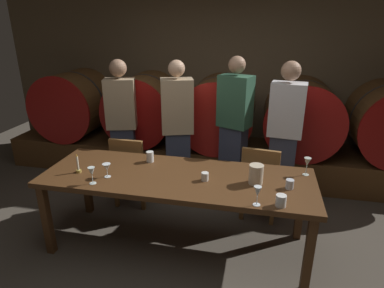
% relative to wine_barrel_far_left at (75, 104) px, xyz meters
% --- Properties ---
extents(ground_plane, '(8.97, 8.97, 0.00)m').
position_rel_wine_barrel_far_left_xyz_m(ground_plane, '(2.22, -2.05, -0.92)').
color(ground_plane, '#4C443A').
extents(back_wall, '(6.90, 0.24, 2.92)m').
position_rel_wine_barrel_far_left_xyz_m(back_wall, '(2.22, 0.55, 0.53)').
color(back_wall, brown).
rests_on(back_wall, ground).
extents(barrel_shelf, '(6.21, 0.90, 0.44)m').
position_rel_wine_barrel_far_left_xyz_m(barrel_shelf, '(2.22, 0.00, -0.71)').
color(barrel_shelf, brown).
rests_on(barrel_shelf, ground).
extents(wine_barrel_far_left, '(0.99, 0.93, 0.99)m').
position_rel_wine_barrel_far_left_xyz_m(wine_barrel_far_left, '(0.00, 0.00, 0.00)').
color(wine_barrel_far_left, brown).
rests_on(wine_barrel_far_left, barrel_shelf).
extents(wine_barrel_left, '(0.99, 0.93, 0.99)m').
position_rel_wine_barrel_far_left_xyz_m(wine_barrel_left, '(1.14, 0.00, 0.00)').
color(wine_barrel_left, brown).
rests_on(wine_barrel_left, barrel_shelf).
extents(wine_barrel_center, '(0.99, 0.93, 0.99)m').
position_rel_wine_barrel_far_left_xyz_m(wine_barrel_center, '(2.23, 0.00, 0.00)').
color(wine_barrel_center, brown).
rests_on(wine_barrel_center, barrel_shelf).
extents(wine_barrel_right, '(0.99, 0.93, 0.99)m').
position_rel_wine_barrel_far_left_xyz_m(wine_barrel_right, '(3.35, 0.00, 0.00)').
color(wine_barrel_right, brown).
rests_on(wine_barrel_right, barrel_shelf).
extents(dining_table, '(2.53, 0.87, 0.78)m').
position_rel_wine_barrel_far_left_xyz_m(dining_table, '(2.09, -1.77, -0.22)').
color(dining_table, '#4C2D16').
rests_on(dining_table, ground).
extents(chair_left, '(0.40, 0.40, 0.88)m').
position_rel_wine_barrel_far_left_xyz_m(chair_left, '(1.35, -1.12, -0.44)').
color(chair_left, brown).
rests_on(chair_left, ground).
extents(chair_right, '(0.45, 0.45, 0.88)m').
position_rel_wine_barrel_far_left_xyz_m(chair_right, '(2.86, -1.10, -0.44)').
color(chair_right, brown).
rests_on(chair_right, ground).
extents(guest_far_left, '(0.43, 0.33, 1.69)m').
position_rel_wine_barrel_far_left_xyz_m(guest_far_left, '(1.04, -0.60, -0.06)').
color(guest_far_left, '#33384C').
rests_on(guest_far_left, ground).
extents(guest_center_left, '(0.44, 0.35, 1.71)m').
position_rel_wine_barrel_far_left_xyz_m(guest_center_left, '(1.82, -0.73, -0.05)').
color(guest_center_left, '#33384C').
rests_on(guest_center_left, ground).
extents(guest_center_right, '(0.44, 0.37, 1.76)m').
position_rel_wine_barrel_far_left_xyz_m(guest_center_right, '(2.51, -0.60, -0.02)').
color(guest_center_right, '#33384C').
rests_on(guest_center_right, ground).
extents(guest_far_right, '(0.41, 0.29, 1.74)m').
position_rel_wine_barrel_far_left_xyz_m(guest_far_right, '(3.10, -0.74, -0.03)').
color(guest_far_right, '#33384C').
rests_on(guest_far_right, ground).
extents(candle_center, '(0.05, 0.05, 0.19)m').
position_rel_wine_barrel_far_left_xyz_m(candle_center, '(1.16, -1.91, -0.10)').
color(candle_center, olive).
rests_on(candle_center, dining_table).
extents(pitcher, '(0.13, 0.13, 0.18)m').
position_rel_wine_barrel_far_left_xyz_m(pitcher, '(2.82, -1.77, -0.06)').
color(pitcher, beige).
rests_on(pitcher, dining_table).
extents(wine_glass_far_left, '(0.06, 0.06, 0.16)m').
position_rel_wine_barrel_far_left_xyz_m(wine_glass_far_left, '(1.40, -2.09, -0.03)').
color(wine_glass_far_left, silver).
rests_on(wine_glass_far_left, dining_table).
extents(wine_glass_center_left, '(0.08, 0.08, 0.13)m').
position_rel_wine_barrel_far_left_xyz_m(wine_glass_center_left, '(1.47, -1.94, -0.05)').
color(wine_glass_center_left, white).
rests_on(wine_glass_center_left, dining_table).
extents(wine_glass_center_right, '(0.06, 0.06, 0.16)m').
position_rel_wine_barrel_far_left_xyz_m(wine_glass_center_right, '(2.84, -2.14, -0.03)').
color(wine_glass_center_right, white).
rests_on(wine_glass_center_right, dining_table).
extents(wine_glass_far_right, '(0.07, 0.07, 0.17)m').
position_rel_wine_barrel_far_left_xyz_m(wine_glass_far_right, '(3.27, -1.50, -0.02)').
color(wine_glass_far_right, silver).
rests_on(wine_glass_far_right, dining_table).
extents(cup_far_left, '(0.07, 0.07, 0.11)m').
position_rel_wine_barrel_far_left_xyz_m(cup_far_left, '(1.74, -1.52, -0.09)').
color(cup_far_left, white).
rests_on(cup_far_left, dining_table).
extents(cup_center_left, '(0.07, 0.07, 0.08)m').
position_rel_wine_barrel_far_left_xyz_m(cup_center_left, '(2.37, -1.82, -0.11)').
color(cup_center_left, white).
rests_on(cup_center_left, dining_table).
extents(cup_center_right, '(0.08, 0.08, 0.10)m').
position_rel_wine_barrel_far_left_xyz_m(cup_center_right, '(3.02, -2.12, -0.10)').
color(cup_center_right, white).
rests_on(cup_center_right, dining_table).
extents(cup_far_right, '(0.07, 0.07, 0.08)m').
position_rel_wine_barrel_far_left_xyz_m(cup_far_right, '(3.11, -1.81, -0.10)').
color(cup_far_right, silver).
rests_on(cup_far_right, dining_table).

